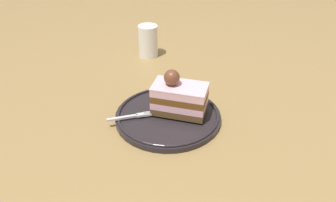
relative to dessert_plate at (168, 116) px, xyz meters
name	(u,v)px	position (x,y,z in m)	size (l,w,h in m)	color
ground_plane	(180,116)	(-0.02, 0.02, -0.01)	(2.40, 2.40, 0.00)	olive
dessert_plate	(168,116)	(0.00, 0.00, 0.00)	(0.23, 0.23, 0.02)	black
cake_slice	(177,97)	(-0.01, 0.02, 0.05)	(0.07, 0.12, 0.10)	brown
fork	(133,116)	(0.04, -0.07, 0.01)	(0.06, 0.09, 0.00)	silver
drink_glass_near	(148,43)	(-0.30, -0.14, 0.03)	(0.06, 0.06, 0.10)	white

